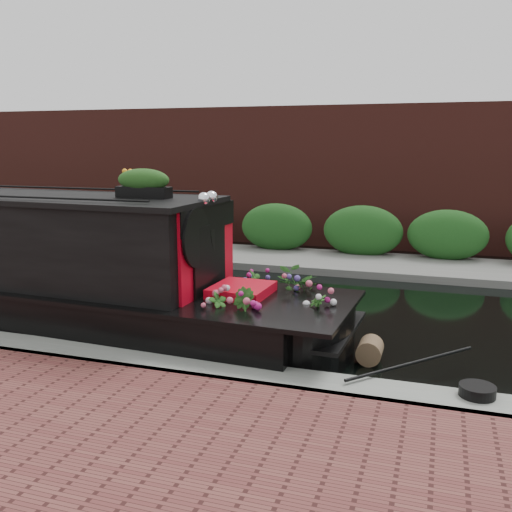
% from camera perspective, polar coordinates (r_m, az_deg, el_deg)
% --- Properties ---
extents(ground, '(80.00, 80.00, 0.00)m').
position_cam_1_polar(ground, '(10.66, -5.34, -4.88)').
color(ground, black).
rests_on(ground, ground).
extents(near_bank_coping, '(40.00, 0.60, 0.50)m').
position_cam_1_polar(near_bank_coping, '(7.91, -15.05, -11.04)').
color(near_bank_coping, gray).
rests_on(near_bank_coping, ground).
extents(far_bank_path, '(40.00, 2.40, 0.34)m').
position_cam_1_polar(far_bank_path, '(14.49, 1.26, -0.53)').
color(far_bank_path, slate).
rests_on(far_bank_path, ground).
extents(far_hedge, '(40.00, 1.10, 2.80)m').
position_cam_1_polar(far_hedge, '(15.34, 2.24, 0.12)').
color(far_hedge, '#1D4D1A').
rests_on(far_hedge, ground).
extents(far_brick_wall, '(40.00, 1.00, 8.00)m').
position_cam_1_polar(far_brick_wall, '(17.34, 4.15, 1.38)').
color(far_brick_wall, '#50201B').
rests_on(far_brick_wall, ground).
extents(rope_fender, '(0.34, 0.41, 0.34)m').
position_cam_1_polar(rope_fender, '(8.03, 11.32, -9.23)').
color(rope_fender, brown).
rests_on(rope_fender, ground).
extents(coiled_mooring_rope, '(0.39, 0.39, 0.12)m').
position_cam_1_polar(coiled_mooring_rope, '(6.78, 21.26, -12.46)').
color(coiled_mooring_rope, black).
rests_on(coiled_mooring_rope, near_bank_coping).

